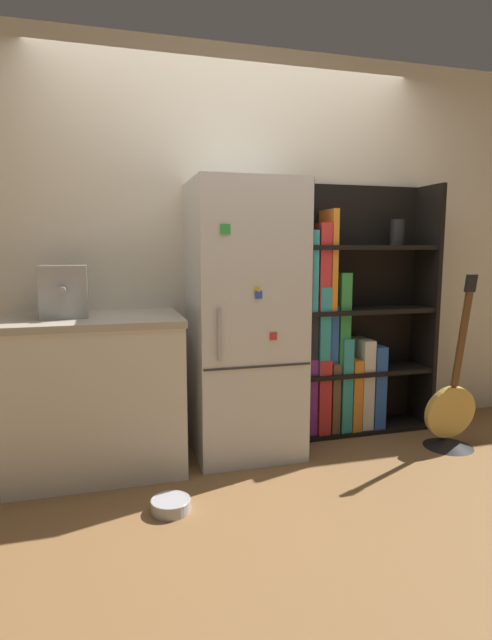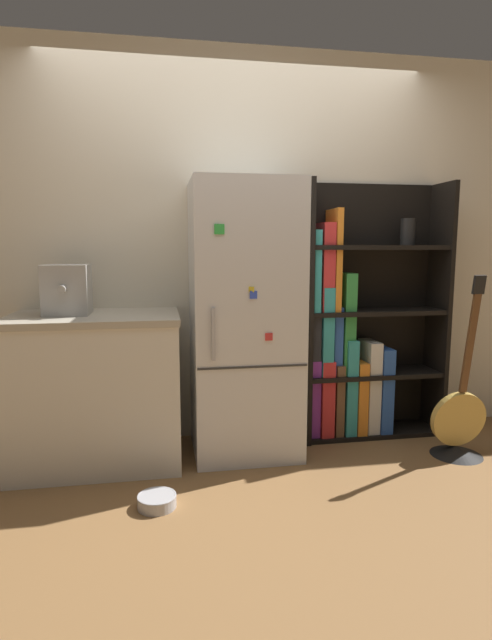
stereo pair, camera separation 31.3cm
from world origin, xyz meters
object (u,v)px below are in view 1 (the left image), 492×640
bookshelf (347,335)px  pet_bowl (171,504)px  guitar (450,423)px  espresso_machine (65,291)px  refrigerator (244,320)px

bookshelf → pet_bowl: bookshelf is taller
guitar → pet_bowl: (-1.87, -0.33, -0.13)m
bookshelf → espresso_machine: bearing=-175.2°
bookshelf → pet_bowl: (-1.36, -0.82, -0.66)m
espresso_machine → guitar: size_ratio=0.27×
refrigerator → pet_bowl: size_ratio=8.59×
refrigerator → guitar: bearing=-14.0°
bookshelf → refrigerator: bearing=-168.3°
refrigerator → guitar: (1.31, -0.33, -0.69)m
refrigerator → espresso_machine: 1.08m
espresso_machine → refrigerator: bearing=-0.6°
refrigerator → bookshelf: bookshelf is taller
espresso_machine → bookshelf: bearing=4.8°
bookshelf → espresso_machine: (-1.86, -0.15, 0.36)m
bookshelf → espresso_machine: bookshelf is taller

